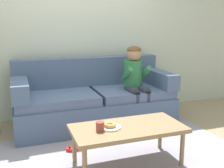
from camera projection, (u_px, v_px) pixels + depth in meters
The scene contains 10 objects.
ground at pixel (105, 149), 3.04m from camera, with size 10.00×10.00×0.00m, color #9E896B.
wall_back at pixel (75, 24), 4.02m from camera, with size 8.00×0.10×2.80m, color beige.
area_rug at pixel (113, 159), 2.80m from camera, with size 2.86×1.69×0.01m, color #9993A3.
couch at pixel (94, 101), 3.78m from camera, with size 2.16×0.90×0.92m.
coffee_table at pixel (128, 130), 2.63m from camera, with size 1.11×0.55×0.41m.
person_child at pixel (135, 78), 3.70m from camera, with size 0.34×0.58×1.10m.
plate at pixel (110, 127), 2.58m from camera, with size 0.21×0.21×0.01m, color white.
donut at pixel (110, 125), 2.57m from camera, with size 0.12×0.12×0.04m, color tan.
mug at pixel (100, 126), 2.50m from camera, with size 0.08×0.08×0.09m, color #993D38.
toy_controller at pixel (76, 149), 3.00m from camera, with size 0.23×0.09×0.05m.
Camera 1 is at (-0.89, -2.66, 1.37)m, focal length 42.96 mm.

